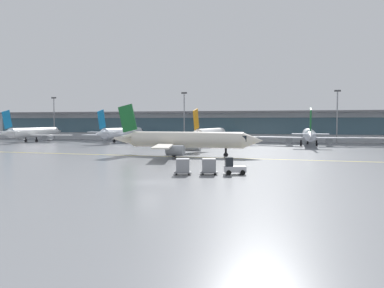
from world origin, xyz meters
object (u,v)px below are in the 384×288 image
baggage_tug (233,167)px  taxiing_regional_jet (185,140)px  cargo_dolly_lead (209,166)px  cargo_dolly_trailing (183,166)px  apron_light_mast_2 (337,114)px  gate_airplane_3 (309,135)px  gate_airplane_0 (34,132)px  gate_airplane_2 (210,134)px  apron_light_mast_0 (54,116)px  apron_light_mast_1 (184,115)px  gate_airplane_1 (122,133)px

baggage_tug → taxiing_regional_jet: bearing=101.5°
cargo_dolly_lead → cargo_dolly_trailing: bearing=-180.0°
baggage_tug → apron_light_mast_2: 79.29m
gate_airplane_3 → baggage_tug: (-8.13, -63.82, -1.99)m
gate_airplane_0 → gate_airplane_2: (55.83, 1.42, 0.00)m
baggage_tug → cargo_dolly_trailing: size_ratio=1.17×
gate_airplane_2 → apron_light_mast_2: 37.40m
gate_airplane_0 → gate_airplane_2: bearing=-87.2°
apron_light_mast_0 → apron_light_mast_1: bearing=0.3°
baggage_tug → apron_light_mast_0: apron_light_mast_0 is taller
apron_light_mast_0 → baggage_tug: bearing=-44.9°
gate_airplane_0 → apron_light_mast_1: 47.06m
apron_light_mast_1 → apron_light_mast_2: (46.06, -0.35, -0.12)m
taxiing_regional_jet → cargo_dolly_lead: size_ratio=11.85×
gate_airplane_0 → gate_airplane_3: (82.16, 2.60, 0.00)m
baggage_tug → apron_light_mast_0: 110.02m
apron_light_mast_0 → gate_airplane_0: bearing=-77.0°
apron_light_mast_0 → apron_light_mast_1: 47.48m
gate_airplane_1 → cargo_dolly_trailing: gate_airplane_1 is taller
taxiing_regional_jet → baggage_tug: 27.74m
apron_light_mast_0 → apron_light_mast_2: apron_light_mast_2 is taller
gate_airplane_0 → apron_light_mast_1: bearing=-68.0°
gate_airplane_1 → gate_airplane_3: bearing=-87.6°
apron_light_mast_0 → apron_light_mast_2: (93.54, -0.13, 0.30)m
apron_light_mast_1 → gate_airplane_3: bearing=-19.9°
baggage_tug → cargo_dolly_trailing: bearing=180.0°
gate_airplane_0 → apron_light_mast_0: 17.48m
gate_airplane_0 → taxiing_regional_jet: taxiing_regional_jet is taller
gate_airplane_0 → gate_airplane_1: 28.52m
gate_airplane_0 → cargo_dolly_trailing: 92.91m
gate_airplane_1 → apron_light_mast_1: 20.95m
baggage_tug → apron_light_mast_1: bearing=93.4°
baggage_tug → apron_light_mast_0: bearing=117.2°
gate_airplane_1 → cargo_dolly_trailing: size_ratio=11.66×
taxiing_regional_jet → cargo_dolly_trailing: (7.74, -25.98, -1.88)m
gate_airplane_3 → apron_light_mast_0: apron_light_mast_0 is taller
cargo_dolly_trailing → baggage_tug: bearing=-0.0°
cargo_dolly_lead → taxiing_regional_jet: bearing=95.4°
apron_light_mast_0 → cargo_dolly_lead: bearing=-46.3°
apron_light_mast_0 → taxiing_regional_jet: bearing=-39.8°
cargo_dolly_lead → apron_light_mast_2: 80.77m
gate_airplane_3 → apron_light_mast_0: (-85.91, 13.66, 5.18)m
gate_airplane_2 → taxiing_regional_jet: (4.59, -38.56, 0.05)m
gate_airplane_0 → gate_airplane_3: size_ratio=1.00×
gate_airplane_3 → taxiing_regional_jet: (-21.73, -39.73, 0.05)m
cargo_dolly_lead → gate_airplane_3: bearing=62.5°
gate_airplane_1 → baggage_tug: bearing=-141.4°
apron_light_mast_2 → cargo_dolly_trailing: bearing=-105.3°
apron_light_mast_2 → gate_airplane_0: bearing=-169.8°
gate_airplane_3 → cargo_dolly_trailing: gate_airplane_3 is taller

